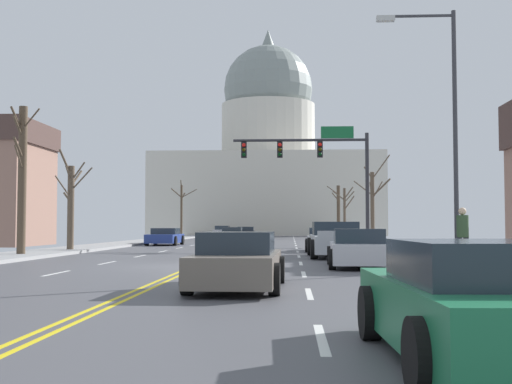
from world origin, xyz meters
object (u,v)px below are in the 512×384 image
Objects in this scene: sedan_near_00 at (325,240)px; sedan_oncoming_01 at (232,234)px; pedestrian_00 at (463,234)px; signal_gantry at (319,160)px; sedan_oncoming_03 at (222,231)px; sedan_oncoming_02 at (246,233)px; street_lamp_right at (444,113)px; pickup_truck_near_01 at (336,241)px; sedan_near_04 at (479,305)px; sedan_oncoming_00 at (165,237)px; bicycle_parked at (493,258)px; sedan_near_03 at (238,262)px; sedan_near_02 at (358,249)px.

sedan_oncoming_01 is at bearing 106.92° from sedan_near_00.
signal_gantry is at bearing 99.70° from pedestrian_00.
sedan_oncoming_01 is 1.00× the size of sedan_oncoming_03.
sedan_near_00 is at bearing -79.64° from sedan_oncoming_02.
pickup_truck_near_01 is (-2.77, 8.03, -4.13)m from street_lamp_right.
sedan_oncoming_03 reaches higher than sedan_near_04.
street_lamp_right is 3.89m from pedestrian_00.
sedan_near_04 is at bearing -82.12° from sedan_oncoming_03.
sedan_near_00 is 27.86m from sedan_near_04.
street_lamp_right is 28.09m from sedan_oncoming_00.
sedan_oncoming_01 is at bearing 104.91° from street_lamp_right.
street_lamp_right reaches higher than pedestrian_00.
sedan_near_04 is (-2.88, -13.69, -4.24)m from street_lamp_right.
sedan_near_04 is (-0.11, -21.72, -0.11)m from pickup_truck_near_01.
pedestrian_00 is at bearing 111.94° from bicycle_parked.
sedan_near_03 is 7.92m from pedestrian_00.
sedan_oncoming_01 is at bearing 95.21° from sedan_near_03.
street_lamp_right is 1.37× the size of pickup_truck_near_01.
sedan_oncoming_02 is 52.32m from pedestrian_00.
pickup_truck_near_01 reaches higher than sedan_oncoming_01.
sedan_near_02 is at bearing -88.28° from sedan_near_00.
pedestrian_00 is (2.74, -2.38, 0.52)m from sedan_near_02.
pickup_truck_near_01 is at bearing -57.18° from sedan_oncoming_00.
sedan_near_00 is 36.70m from sedan_oncoming_02.
bicycle_parked is at bearing -73.53° from street_lamp_right.
sedan_oncoming_03 is 2.68× the size of pedestrian_00.
sedan_near_04 is 12.94m from pedestrian_00.
sedan_near_04 is at bearing -101.89° from street_lamp_right.
sedan_near_02 is at bearing -81.89° from sedan_oncoming_02.
bicycle_parked is (10.48, -39.10, -0.09)m from sedan_oncoming_01.
sedan_near_00 is 1.04× the size of sedan_near_04.
sedan_oncoming_02 is at bearing 99.07° from pickup_truck_near_01.
sedan_oncoming_01 is 2.62× the size of bicycle_parked.
pickup_truck_near_01 is at bearing 89.71° from sedan_near_04.
sedan_near_00 is 0.78× the size of pickup_truck_near_01.
street_lamp_right is at bearing -78.36° from sedan_near_00.
sedan_oncoming_02 is 10.03m from sedan_oncoming_03.
sedan_near_04 is 2.48× the size of pedestrian_00.
sedan_oncoming_00 is 26.18m from sedan_oncoming_02.
sedan_oncoming_00 is at bearing 117.92° from pedestrian_00.
bicycle_parked is (3.23, -3.59, -0.10)m from sedan_near_02.
pedestrian_00 is at bearing -75.22° from sedan_oncoming_01.
street_lamp_right is 4.54× the size of pedestrian_00.
bicycle_parked is at bearing -79.01° from sedan_oncoming_02.
sedan_near_00 is at bearing 91.72° from sedan_near_02.
signal_gantry is at bearing 92.19° from sedan_near_00.
street_lamp_right reaches higher than sedan_near_02.
sedan_near_04 is 0.93× the size of sedan_oncoming_01.
sedan_near_03 is (-3.35, -7.43, -0.02)m from sedan_near_02.
bicycle_parked is (6.57, 3.83, -0.08)m from sedan_near_03.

